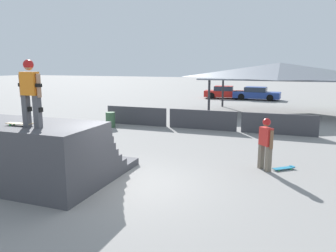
# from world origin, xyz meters

# --- Properties ---
(ground_plane) EXTENTS (160.00, 160.00, 0.00)m
(ground_plane) POSITION_xyz_m (0.00, 0.00, 0.00)
(ground_plane) COLOR gray
(quarter_pipe_ramp) EXTENTS (4.80, 4.01, 1.83)m
(quarter_pipe_ramp) POSITION_xyz_m (-3.00, -0.62, 0.82)
(quarter_pipe_ramp) COLOR #424247
(quarter_pipe_ramp) RESTS_ON ground
(skater_on_deck) EXTENTS (0.75, 0.26, 1.77)m
(skater_on_deck) POSITION_xyz_m (-2.12, -1.32, 2.85)
(skater_on_deck) COLOR #4C4C51
(skater_on_deck) RESTS_ON quarter_pipe_ramp
(skateboard_on_deck) EXTENTS (0.80, 0.22, 0.09)m
(skateboard_on_deck) POSITION_xyz_m (-2.59, -1.28, 1.89)
(skateboard_on_deck) COLOR green
(skateboard_on_deck) RESTS_ON quarter_pipe_ramp
(bystander_walking) EXTENTS (0.54, 0.58, 1.75)m
(bystander_walking) POSITION_xyz_m (3.61, 2.84, 1.03)
(bystander_walking) COLOR #6B6051
(bystander_walking) RESTS_ON ground
(skateboard_on_ground) EXTENTS (0.74, 0.66, 0.09)m
(skateboard_on_ground) POSITION_xyz_m (4.25, 3.09, 0.06)
(skateboard_on_ground) COLOR green
(skateboard_on_ground) RESTS_ON ground
(barrier_fence) EXTENTS (11.60, 0.12, 1.05)m
(barrier_fence) POSITION_xyz_m (-0.06, 8.94, 0.53)
(barrier_fence) COLOR #3D3D42
(barrier_fence) RESTS_ON ground
(pavilion_shelter) EXTENTS (10.46, 5.96, 3.60)m
(pavilion_shelter) POSITION_xyz_m (3.58, 16.51, 3.01)
(pavilion_shelter) COLOR #2D2D33
(pavilion_shelter) RESTS_ON ground
(trash_bin) EXTENTS (0.52, 0.52, 0.85)m
(trash_bin) POSITION_xyz_m (-5.03, 7.74, 0.42)
(trash_bin) COLOR #385B3D
(trash_bin) RESTS_ON ground
(parked_car_red) EXTENTS (4.27, 2.16, 1.27)m
(parked_car_red) POSITION_xyz_m (-1.98, 25.88, 0.60)
(parked_car_red) COLOR red
(parked_car_red) RESTS_ON ground
(parked_car_blue) EXTENTS (4.57, 2.00, 1.27)m
(parked_car_blue) POSITION_xyz_m (1.29, 25.52, 0.60)
(parked_car_blue) COLOR navy
(parked_car_blue) RESTS_ON ground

